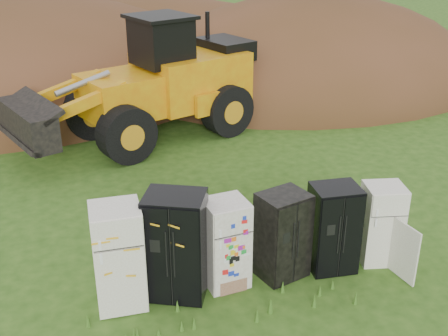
% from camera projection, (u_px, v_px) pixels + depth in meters
% --- Properties ---
extents(ground, '(120.00, 120.00, 0.00)m').
position_uv_depth(ground, '(260.00, 278.00, 10.19)').
color(ground, '#274A13').
rests_on(ground, ground).
extents(fridge_leftmost, '(0.81, 0.77, 1.82)m').
position_uv_depth(fridge_leftmost, '(119.00, 257.00, 9.19)').
color(fridge_leftmost, white).
rests_on(fridge_leftmost, ground).
extents(fridge_black_side, '(1.21, 1.10, 1.89)m').
position_uv_depth(fridge_black_side, '(176.00, 245.00, 9.44)').
color(fridge_black_side, black).
rests_on(fridge_black_side, ground).
extents(fridge_sticker, '(0.81, 0.77, 1.63)m').
position_uv_depth(fridge_sticker, '(226.00, 243.00, 9.74)').
color(fridge_sticker, white).
rests_on(fridge_sticker, ground).
extents(fridge_dark_mid, '(1.00, 0.90, 1.63)m').
position_uv_depth(fridge_dark_mid, '(282.00, 235.00, 9.99)').
color(fridge_dark_mid, black).
rests_on(fridge_dark_mid, ground).
extents(fridge_black_right, '(0.87, 0.74, 1.66)m').
position_uv_depth(fridge_black_right, '(333.00, 228.00, 10.19)').
color(fridge_black_right, black).
rests_on(fridge_black_right, ground).
extents(fridge_open_door, '(0.81, 0.77, 1.55)m').
position_uv_depth(fridge_open_door, '(381.00, 224.00, 10.45)').
color(fridge_open_door, white).
rests_on(fridge_open_door, ground).
extents(wheel_loader, '(7.88, 5.52, 3.53)m').
position_uv_depth(wheel_loader, '(136.00, 82.00, 15.74)').
color(wheel_loader, '#CD9B0D').
rests_on(wheel_loader, ground).
extents(dirt_mound_right, '(13.65, 10.01, 6.87)m').
position_uv_depth(dirt_mound_right, '(307.00, 85.00, 21.95)').
color(dirt_mound_right, '#492F17').
rests_on(dirt_mound_right, ground).
extents(dirt_mound_left, '(17.71, 13.28, 7.18)m').
position_uv_depth(dirt_mound_left, '(0.00, 91.00, 21.18)').
color(dirt_mound_left, '#492F17').
rests_on(dirt_mound_left, ground).
extents(dirt_mound_back, '(16.03, 10.69, 5.59)m').
position_uv_depth(dirt_mound_back, '(148.00, 61.00, 25.60)').
color(dirt_mound_back, '#492F17').
rests_on(dirt_mound_back, ground).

